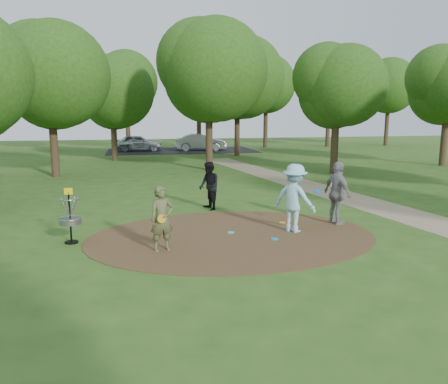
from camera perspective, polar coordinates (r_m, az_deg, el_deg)
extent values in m
plane|color=#2D5119|center=(12.75, 1.13, -5.81)|extent=(100.00, 100.00, 0.00)
cylinder|color=#47301C|center=(12.75, 1.13, -5.77)|extent=(8.40, 8.40, 0.02)
cube|color=#8C7A5B|center=(17.12, 21.22, -2.33)|extent=(7.55, 39.89, 0.01)
cube|color=black|center=(42.35, -5.53, 5.42)|extent=(14.00, 8.00, 0.01)
imported|color=brown|center=(11.33, -8.12, -3.50)|extent=(0.71, 0.57, 1.71)
cylinder|color=gold|center=(11.14, -8.14, -3.48)|extent=(0.22, 0.08, 0.22)
imported|color=#99D1E4|center=(13.17, 9.19, -0.82)|extent=(1.45, 1.51, 2.06)
cylinder|color=blue|center=(13.43, 12.14, 0.04)|extent=(0.22, 0.22, 0.08)
imported|color=black|center=(16.08, -1.95, 0.80)|extent=(0.85, 0.99, 1.78)
cylinder|color=blue|center=(16.13, -1.27, 0.48)|extent=(0.23, 0.09, 0.22)
imported|color=gray|center=(14.35, 14.59, -0.16)|extent=(0.75, 1.27, 2.03)
cylinder|color=silver|center=(14.28, 14.15, 0.96)|extent=(0.22, 0.08, 0.22)
cylinder|color=#1BDAC5|center=(13.06, 0.89, -5.29)|extent=(0.22, 0.22, 0.02)
cylinder|color=#0D91E3|center=(12.47, 6.64, -6.12)|extent=(0.22, 0.22, 0.02)
cylinder|color=#D31548|center=(14.41, -7.41, -3.88)|extent=(0.22, 0.22, 0.02)
imported|color=#ABADB2|center=(42.24, -11.16, 6.31)|extent=(4.59, 1.96, 1.55)
imported|color=#94959B|center=(42.13, -3.06, 6.51)|extent=(4.99, 2.12, 1.60)
cylinder|color=orange|center=(14.34, 7.64, -3.97)|extent=(0.22, 0.22, 0.02)
cylinder|color=black|center=(12.67, -19.46, -3.36)|extent=(0.05, 0.05, 1.35)
cylinder|color=black|center=(12.83, -19.28, -6.20)|extent=(0.36, 0.36, 0.04)
cylinder|color=gray|center=(12.68, -19.44, -3.60)|extent=(0.60, 0.60, 0.16)
torus|color=gray|center=(12.66, -19.46, -3.25)|extent=(0.63, 0.63, 0.03)
torus|color=gray|center=(12.55, -19.61, -0.80)|extent=(0.58, 0.58, 0.02)
cube|color=yellow|center=(12.52, -19.66, 0.10)|extent=(0.22, 0.02, 0.18)
cylinder|color=#332316|center=(26.32, -21.33, 6.00)|extent=(0.44, 0.44, 3.80)
sphere|color=#234412|center=(26.33, -21.84, 13.57)|extent=(5.75, 5.75, 5.75)
cylinder|color=#332316|center=(27.39, -1.96, 7.23)|extent=(0.44, 0.44, 4.18)
sphere|color=#234412|center=(27.46, -2.01, 15.17)|extent=(6.22, 6.22, 6.22)
cylinder|color=#332316|center=(26.74, 14.25, 6.24)|extent=(0.44, 0.44, 3.61)
sphere|color=#234412|center=(26.72, 14.55, 12.86)|extent=(4.67, 4.67, 4.67)
cylinder|color=#332316|center=(34.00, -14.16, 6.87)|extent=(0.44, 0.44, 3.42)
sphere|color=#234412|center=(33.98, -14.40, 12.22)|extent=(5.33, 5.33, 5.33)
cylinder|color=#332316|center=(37.02, 1.72, 8.16)|extent=(0.44, 0.44, 4.37)
sphere|color=#234412|center=(37.09, 1.76, 14.43)|extent=(6.80, 6.80, 6.80)
cylinder|color=#332316|center=(33.28, 26.82, 6.35)|extent=(0.44, 0.44, 3.80)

